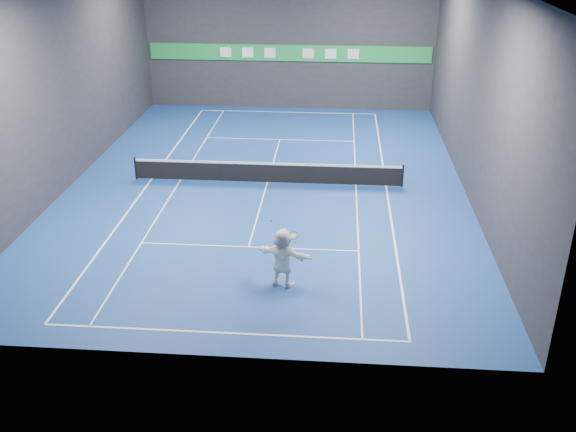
# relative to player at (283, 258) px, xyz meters

# --- Properties ---
(ground) EXTENTS (26.00, 26.00, 0.00)m
(ground) POSITION_rel_player_xyz_m (-1.51, 8.99, -1.03)
(ground) COLOR navy
(ground) RESTS_ON ground
(wall_back) EXTENTS (18.00, 0.10, 9.00)m
(wall_back) POSITION_rel_player_xyz_m (-1.51, 21.99, 3.47)
(wall_back) COLOR #27272A
(wall_back) RESTS_ON ground
(wall_front) EXTENTS (18.00, 0.10, 9.00)m
(wall_front) POSITION_rel_player_xyz_m (-1.51, -4.01, 3.47)
(wall_front) COLOR #27272A
(wall_front) RESTS_ON ground
(wall_left) EXTENTS (0.10, 26.00, 9.00)m
(wall_left) POSITION_rel_player_xyz_m (-10.51, 8.99, 3.47)
(wall_left) COLOR #27272A
(wall_left) RESTS_ON ground
(wall_right) EXTENTS (0.10, 26.00, 9.00)m
(wall_right) POSITION_rel_player_xyz_m (7.49, 8.99, 3.47)
(wall_right) COLOR #27272A
(wall_right) RESTS_ON ground
(baseline_near) EXTENTS (10.98, 0.08, 0.01)m
(baseline_near) POSITION_rel_player_xyz_m (-1.51, -2.90, -1.03)
(baseline_near) COLOR white
(baseline_near) RESTS_ON ground
(baseline_far) EXTENTS (10.98, 0.08, 0.01)m
(baseline_far) POSITION_rel_player_xyz_m (-1.51, 20.88, -1.03)
(baseline_far) COLOR white
(baseline_far) RESTS_ON ground
(sideline_doubles_left) EXTENTS (0.08, 23.78, 0.01)m
(sideline_doubles_left) POSITION_rel_player_xyz_m (-7.00, 8.99, -1.03)
(sideline_doubles_left) COLOR white
(sideline_doubles_left) RESTS_ON ground
(sideline_doubles_right) EXTENTS (0.08, 23.78, 0.01)m
(sideline_doubles_right) POSITION_rel_player_xyz_m (3.98, 8.99, -1.03)
(sideline_doubles_right) COLOR white
(sideline_doubles_right) RESTS_ON ground
(sideline_singles_left) EXTENTS (0.06, 23.78, 0.01)m
(sideline_singles_left) POSITION_rel_player_xyz_m (-5.62, 8.99, -1.03)
(sideline_singles_left) COLOR white
(sideline_singles_left) RESTS_ON ground
(sideline_singles_right) EXTENTS (0.06, 23.78, 0.01)m
(sideline_singles_right) POSITION_rel_player_xyz_m (2.60, 8.99, -1.03)
(sideline_singles_right) COLOR white
(sideline_singles_right) RESTS_ON ground
(service_line_near) EXTENTS (8.23, 0.06, 0.01)m
(service_line_near) POSITION_rel_player_xyz_m (-1.51, 2.59, -1.03)
(service_line_near) COLOR white
(service_line_near) RESTS_ON ground
(service_line_far) EXTENTS (8.23, 0.06, 0.01)m
(service_line_far) POSITION_rel_player_xyz_m (-1.51, 15.39, -1.03)
(service_line_far) COLOR white
(service_line_far) RESTS_ON ground
(center_service_line) EXTENTS (0.06, 12.80, 0.01)m
(center_service_line) POSITION_rel_player_xyz_m (-1.51, 8.99, -1.03)
(center_service_line) COLOR white
(center_service_line) RESTS_ON ground
(player) EXTENTS (2.01, 1.16, 2.07)m
(player) POSITION_rel_player_xyz_m (0.00, 0.00, 0.00)
(player) COLOR white
(player) RESTS_ON ground
(tennis_ball) EXTENTS (0.07, 0.07, 0.07)m
(tennis_ball) POSITION_rel_player_xyz_m (-0.35, -0.03, 1.37)
(tennis_ball) COLOR #AAD523
(tennis_ball) RESTS_ON player
(tennis_net) EXTENTS (12.50, 0.10, 1.07)m
(tennis_net) POSITION_rel_player_xyz_m (-1.51, 8.99, -0.49)
(tennis_net) COLOR black
(tennis_net) RESTS_ON ground
(sponsor_banner) EXTENTS (17.64, 0.11, 1.00)m
(sponsor_banner) POSITION_rel_player_xyz_m (-1.51, 21.93, 2.47)
(sponsor_banner) COLOR green
(sponsor_banner) RESTS_ON wall_back
(tennis_racket) EXTENTS (0.46, 0.36, 0.78)m
(tennis_racket) POSITION_rel_player_xyz_m (0.35, 0.05, 0.74)
(tennis_racket) COLOR #B41321
(tennis_racket) RESTS_ON player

